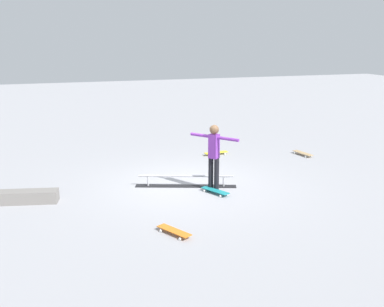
{
  "coord_description": "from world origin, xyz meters",
  "views": [
    {
      "loc": [
        3.63,
        10.78,
        3.74
      ],
      "look_at": [
        0.15,
        0.56,
        1.0
      ],
      "focal_mm": 42.76,
      "sensor_mm": 36.0,
      "label": 1
    }
  ],
  "objects": [
    {
      "name": "ground_plane",
      "position": [
        0.0,
        0.0,
        0.0
      ],
      "size": [
        60.0,
        60.0,
        0.0
      ],
      "primitive_type": "plane",
      "color": "#9E9EA3"
    },
    {
      "name": "skateboard_main",
      "position": [
        -0.37,
        0.83,
        0.07
      ],
      "size": [
        0.52,
        0.81,
        0.09
      ],
      "rotation": [
        0.0,
        0.0,
        2.01
      ],
      "color": "teal",
      "rests_on": "ground_plane"
    },
    {
      "name": "skate_ledge",
      "position": [
        4.44,
        -0.08,
        0.15
      ],
      "size": [
        2.29,
        0.88,
        0.29
      ],
      "primitive_type": "cube",
      "rotation": [
        0.0,
        0.0,
        -0.23
      ],
      "color": "gray",
      "rests_on": "ground_plane"
    },
    {
      "name": "skater_main",
      "position": [
        -0.41,
        0.61,
        0.98
      ],
      "size": [
        0.88,
        1.13,
        1.68
      ],
      "rotation": [
        0.0,
        0.0,
        2.22
      ],
      "color": "black",
      "rests_on": "ground_plane"
    },
    {
      "name": "loose_skateboard_yellow",
      "position": [
        -1.81,
        -2.74,
        0.07
      ],
      "size": [
        0.81,
        0.3,
        0.09
      ],
      "rotation": [
        0.0,
        0.0,
        3.21
      ],
      "color": "yellow",
      "rests_on": "ground_plane"
    },
    {
      "name": "grind_rail",
      "position": [
        0.15,
        0.06,
        0.13
      ],
      "size": [
        2.53,
        1.11,
        0.31
      ],
      "rotation": [
        0.0,
        0.0,
        -0.35
      ],
      "color": "black",
      "rests_on": "ground_plane"
    },
    {
      "name": "loose_skateboard_orange",
      "position": [
        1.29,
        2.82,
        0.07
      ],
      "size": [
        0.55,
        0.8,
        0.09
      ],
      "rotation": [
        0.0,
        0.0,
        5.19
      ],
      "color": "orange",
      "rests_on": "ground_plane"
    },
    {
      "name": "loose_skateboard_natural",
      "position": [
        -4.48,
        -1.77,
        0.07
      ],
      "size": [
        0.35,
        0.82,
        0.09
      ],
      "rotation": [
        0.0,
        0.0,
        4.86
      ],
      "color": "tan",
      "rests_on": "ground_plane"
    }
  ]
}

